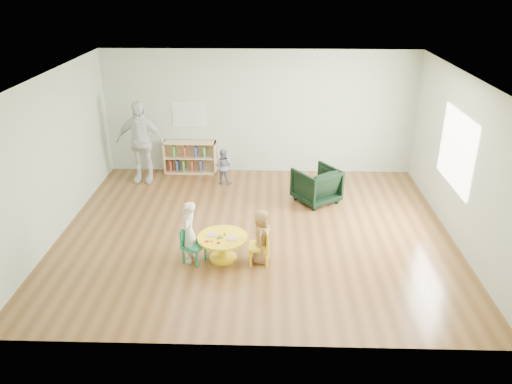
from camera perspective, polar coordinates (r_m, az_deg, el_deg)
room at (r=8.36m, az=-0.00°, el=6.91°), size 7.10×7.00×2.80m
activity_table at (r=8.18m, az=-3.82°, el=-5.88°), size 0.82×0.82×0.45m
kid_chair_left at (r=8.15m, az=-7.37°, el=-5.88°), size 0.42×0.42×0.60m
kid_chair_right at (r=8.03m, az=0.66°, el=-6.09°), size 0.33×0.33×0.61m
bookshelf at (r=11.70m, az=-7.58°, el=3.96°), size 1.20×0.30×0.75m
alphabet_poster at (r=11.52m, az=-7.69°, el=8.77°), size 0.74×0.01×0.54m
armchair at (r=10.18m, az=6.92°, el=0.79°), size 1.09×1.10×0.72m
child_left at (r=8.08m, az=-7.68°, el=-4.55°), size 0.29×0.40×1.04m
child_right at (r=8.00m, az=0.65°, el=-5.13°), size 0.36×0.49×0.92m
toddler at (r=10.99m, az=-3.78°, el=2.96°), size 0.45×0.38×0.80m
adult_caretaker at (r=11.24m, az=-13.08°, el=5.61°), size 1.09×0.51×1.82m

